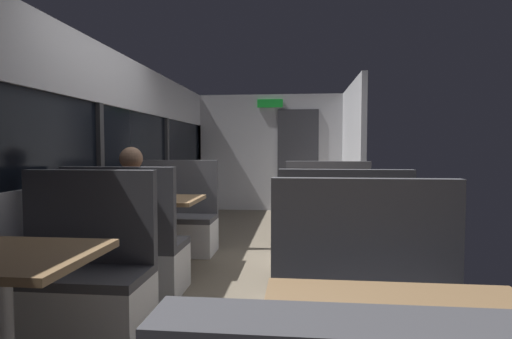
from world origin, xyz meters
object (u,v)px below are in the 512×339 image
Objects in this scene: dining_table_near_window at (1,273)px; bench_mid_window_facing_end at (128,256)px; seated_passenger at (131,230)px; dining_table_mid_window at (155,208)px; bench_near_window_facing_entry at (78,287)px; bench_rear_aisle_facing_entry at (329,232)px; dining_table_rear_aisle at (334,214)px; bench_mid_window_facing_entry at (176,225)px; bench_rear_aisle_facing_end at (342,269)px.

bench_mid_window_facing_end reaches higher than dining_table_near_window.
seated_passenger is (0.00, 1.56, -0.10)m from dining_table_near_window.
dining_table_mid_window is 0.64m from seated_passenger.
bench_rear_aisle_facing_entry is (1.79, 1.99, 0.00)m from bench_near_window_facing_entry.
dining_table_rear_aisle is at bearing 15.59° from bench_mid_window_facing_end.
bench_rear_aisle_facing_entry is (0.00, 0.70, -0.31)m from dining_table_rear_aisle.
bench_near_window_facing_entry is at bearing -90.00° from bench_mid_window_facing_entry.
bench_rear_aisle_facing_end is at bearing -6.38° from bench_mid_window_facing_end.
dining_table_rear_aisle is 0.71× the size of seated_passenger.
dining_table_near_window is 0.77m from bench_near_window_facing_entry.
dining_table_rear_aisle is at bearing 90.00° from bench_rear_aisle_facing_end.
bench_mid_window_facing_entry is 1.80m from bench_rear_aisle_facing_entry.
bench_mid_window_facing_entry is (0.00, 1.40, 0.00)m from bench_mid_window_facing_end.
bench_mid_window_facing_entry and bench_rear_aisle_facing_entry have the same top height.
dining_table_near_window is at bearing -144.24° from bench_rear_aisle_facing_end.
dining_table_mid_window is 0.71× the size of seated_passenger.
bench_near_window_facing_entry and bench_rear_aisle_facing_entry have the same top height.
bench_mid_window_facing_entry is at bearing 138.23° from bench_rear_aisle_facing_end.
dining_table_mid_window is at bearing -90.00° from bench_mid_window_facing_entry.
bench_rear_aisle_facing_entry is (1.79, 0.50, -0.31)m from dining_table_mid_window.
bench_rear_aisle_facing_end is 1.40m from bench_rear_aisle_facing_entry.
bench_mid_window_facing_end is (0.00, -0.70, -0.31)m from dining_table_mid_window.
dining_table_mid_window is at bearing 153.32° from bench_rear_aisle_facing_end.
seated_passenger is (-1.79, 0.27, 0.21)m from bench_rear_aisle_facing_end.
bench_mid_window_facing_end is 2.15m from bench_rear_aisle_facing_entry.
seated_passenger is (0.00, 0.07, 0.21)m from bench_mid_window_facing_end.
bench_mid_window_facing_entry is 1.00× the size of bench_rear_aisle_facing_end.
bench_rear_aisle_facing_end is at bearing 35.76° from dining_table_near_window.
bench_near_window_facing_entry reaches higher than dining_table_near_window.
bench_near_window_facing_entry is at bearing -131.99° from bench_rear_aisle_facing_entry.
dining_table_rear_aisle is (1.79, -0.20, 0.00)m from dining_table_mid_window.
seated_passenger reaches higher than bench_near_window_facing_entry.
bench_mid_window_facing_end is 1.00× the size of bench_rear_aisle_facing_entry.
dining_table_mid_window and dining_table_rear_aisle have the same top height.
bench_near_window_facing_entry is 0.79m from bench_mid_window_facing_end.
dining_table_near_window is at bearing -123.66° from bench_rear_aisle_facing_entry.
bench_near_window_facing_entry is at bearing -144.24° from dining_table_rear_aisle.
bench_near_window_facing_entry reaches higher than dining_table_rear_aisle.
bench_rear_aisle_facing_entry is (0.00, 1.40, 0.00)m from bench_rear_aisle_facing_end.
dining_table_rear_aisle is 0.77m from bench_rear_aisle_facing_end.
dining_table_mid_window is 0.82× the size of bench_mid_window_facing_end.
bench_near_window_facing_entry is at bearing -90.00° from bench_mid_window_facing_end.
bench_near_window_facing_entry is 1.00× the size of bench_rear_aisle_facing_entry.
bench_rear_aisle_facing_entry is (1.79, 1.20, 0.00)m from bench_mid_window_facing_end.
dining_table_rear_aisle is 0.82× the size of bench_rear_aisle_facing_end.
dining_table_mid_window is 2.03m from bench_rear_aisle_facing_end.
seated_passenger is (0.00, -0.63, -0.10)m from dining_table_mid_window.
bench_rear_aisle_facing_end is (1.79, -1.60, 0.00)m from bench_mid_window_facing_entry.
dining_table_near_window is at bearing -90.00° from dining_table_mid_window.
bench_mid_window_facing_entry is 1.00× the size of bench_rear_aisle_facing_entry.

